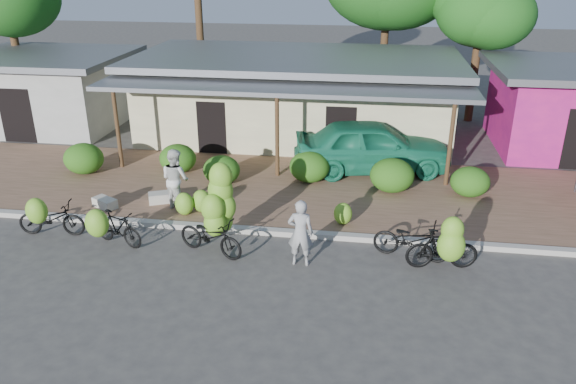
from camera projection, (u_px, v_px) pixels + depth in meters
name	position (u px, v px, depth m)	size (l,w,h in m)	color
ground	(236.00, 270.00, 13.68)	(100.00, 100.00, 0.00)	#413E3C
sidewalk	(272.00, 189.00, 18.20)	(60.00, 6.00, 0.12)	#8F654D
curb	(253.00, 230.00, 15.47)	(60.00, 0.25, 0.15)	#A8A399
shop_main	(297.00, 96.00, 22.94)	(13.00, 8.50, 3.35)	beige
shop_pink	(567.00, 106.00, 21.59)	(6.00, 6.00, 3.25)	#CC1F77
shop_grey	(48.00, 89.00, 24.52)	(7.00, 6.00, 3.15)	#AEAEA8
tree_near_right	(478.00, 7.00, 24.01)	(4.15, 3.95, 6.52)	#4E321F
hedge_0	(84.00, 159.00, 19.15)	(1.36, 1.22, 1.06)	#215212
hedge_1	(178.00, 158.00, 19.27)	(1.27, 1.14, 0.99)	#215212
hedge_2	(222.00, 170.00, 18.31)	(1.22, 1.09, 0.95)	#215212
hedge_3	(309.00, 167.00, 18.46)	(1.33, 1.20, 1.04)	#215212
hedge_4	(392.00, 175.00, 17.67)	(1.39, 1.26, 1.09)	#215212
hedge_5	(470.00, 182.00, 17.37)	(1.21, 1.09, 0.94)	#215212
bike_far_left	(49.00, 217.00, 15.11)	(1.89, 1.29, 1.37)	black
bike_left	(113.00, 227.00, 14.54)	(1.64, 1.34, 1.28)	black
bike_center	(215.00, 218.00, 14.29)	(2.01, 1.45, 2.32)	black
bike_right	(445.00, 246.00, 13.33)	(1.81, 1.28, 1.67)	black
bike_far_right	(412.00, 240.00, 14.05)	(2.02, 1.07, 1.01)	black
loose_banana_a	(202.00, 201.00, 16.34)	(0.55, 0.47, 0.69)	#7FC731
loose_banana_b	(184.00, 204.00, 16.17)	(0.55, 0.46, 0.68)	#7FC731
loose_banana_c	(343.00, 214.00, 15.61)	(0.51, 0.44, 0.64)	#7FC731
sack_near	(163.00, 197.00, 17.08)	(0.85, 0.40, 0.30)	beige
sack_far	(105.00, 203.00, 16.72)	(0.75, 0.38, 0.28)	beige
vendor	(300.00, 233.00, 13.62)	(0.63, 0.42, 1.73)	#959595
bystander	(175.00, 179.00, 16.41)	(0.89, 0.69, 1.83)	silver
teal_van	(372.00, 146.00, 19.21)	(2.14, 5.31, 1.81)	#1B7C5A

